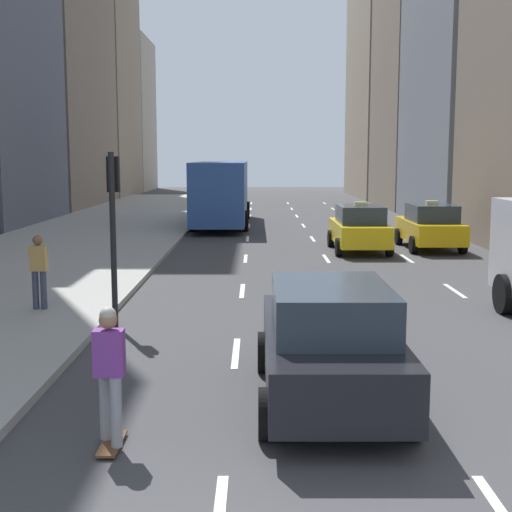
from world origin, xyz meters
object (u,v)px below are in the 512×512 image
(city_bus, at_px, (225,190))
(skateboarder, at_px, (113,370))
(taxi_lead, at_px, (433,226))
(sedan_black_near, at_px, (332,342))
(taxi_second, at_px, (362,228))
(traffic_light_pole, at_px, (116,211))
(pedestrian_mid_block, at_px, (42,268))

(city_bus, relative_size, skateboarder, 6.65)
(taxi_lead, bearing_deg, sedan_black_near, -108.05)
(taxi_lead, distance_m, taxi_second, 2.88)
(traffic_light_pole, bearing_deg, skateboarder, -79.51)
(taxi_lead, distance_m, city_bus, 12.95)
(taxi_lead, relative_size, traffic_light_pole, 1.22)
(taxi_lead, height_order, taxi_second, same)
(taxi_lead, bearing_deg, taxi_second, -166.08)
(taxi_second, distance_m, sedan_black_near, 16.72)
(sedan_black_near, relative_size, traffic_light_pole, 1.28)
(taxi_second, bearing_deg, taxi_lead, 13.92)
(taxi_second, distance_m, city_bus, 11.94)
(traffic_light_pole, bearing_deg, taxi_lead, 52.70)
(sedan_black_near, height_order, traffic_light_pole, traffic_light_pole)
(taxi_lead, xyz_separation_m, taxi_second, (-2.80, -0.69, 0.00))
(pedestrian_mid_block, bearing_deg, skateboarder, -67.29)
(skateboarder, bearing_deg, taxi_lead, 65.93)
(taxi_lead, bearing_deg, pedestrian_mid_block, -134.77)
(city_bus, bearing_deg, sedan_black_near, -84.05)
(skateboarder, distance_m, pedestrian_mid_block, 7.88)
(sedan_black_near, relative_size, skateboarder, 2.63)
(pedestrian_mid_block, height_order, traffic_light_pole, traffic_light_pole)
(city_bus, height_order, traffic_light_pole, traffic_light_pole)
(sedan_black_near, bearing_deg, skateboarder, -150.07)
(pedestrian_mid_block, bearing_deg, city_bus, 81.94)
(taxi_lead, distance_m, skateboarder, 20.58)
(traffic_light_pole, bearing_deg, city_bus, 87.08)
(city_bus, bearing_deg, taxi_lead, -49.38)
(taxi_second, xyz_separation_m, pedestrian_mid_block, (-8.63, -10.83, 0.19))
(skateboarder, height_order, traffic_light_pole, traffic_light_pole)
(taxi_lead, xyz_separation_m, city_bus, (-8.41, 9.81, 0.91))
(taxi_lead, xyz_separation_m, skateboarder, (-8.39, -18.79, 0.08))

